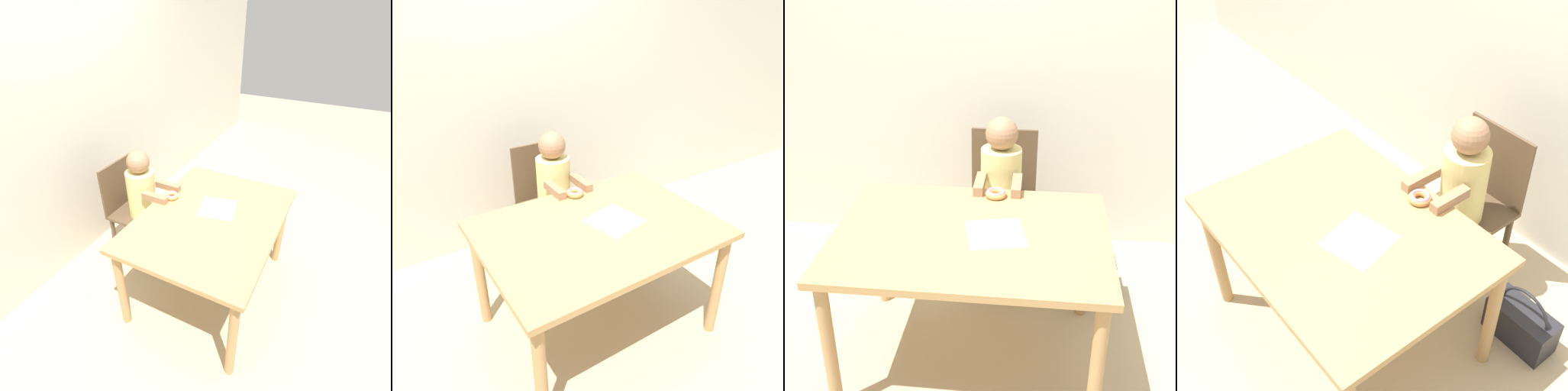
# 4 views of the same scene
# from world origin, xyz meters

# --- Properties ---
(ground_plane) EXTENTS (12.00, 12.00, 0.00)m
(ground_plane) POSITION_xyz_m (0.00, 0.00, 0.00)
(ground_plane) COLOR tan
(wall_back) EXTENTS (8.00, 0.05, 2.50)m
(wall_back) POSITION_xyz_m (0.00, 1.26, 1.25)
(wall_back) COLOR beige
(wall_back) RESTS_ON ground_plane
(dining_table) EXTENTS (1.25, 0.93, 0.72)m
(dining_table) POSITION_xyz_m (0.00, 0.00, 0.63)
(dining_table) COLOR tan
(dining_table) RESTS_ON ground_plane
(chair) EXTENTS (0.39, 0.40, 0.90)m
(chair) POSITION_xyz_m (0.08, 0.78, 0.47)
(chair) COLOR brown
(chair) RESTS_ON ground_plane
(child_figure) EXTENTS (0.24, 0.42, 1.05)m
(child_figure) POSITION_xyz_m (0.08, 0.66, 0.54)
(child_figure) COLOR #E0D17F
(child_figure) RESTS_ON ground_plane
(donut) EXTENTS (0.11, 0.11, 0.04)m
(donut) POSITION_xyz_m (0.08, 0.37, 0.74)
(donut) COLOR tan
(donut) RESTS_ON dining_table
(napkin) EXTENTS (0.31, 0.31, 0.00)m
(napkin) POSITION_xyz_m (0.11, 0.00, 0.72)
(napkin) COLOR white
(napkin) RESTS_ON dining_table
(handbag) EXTENTS (0.35, 0.17, 0.35)m
(handbag) POSITION_xyz_m (0.59, 0.63, 0.11)
(handbag) COLOR #232328
(handbag) RESTS_ON ground_plane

